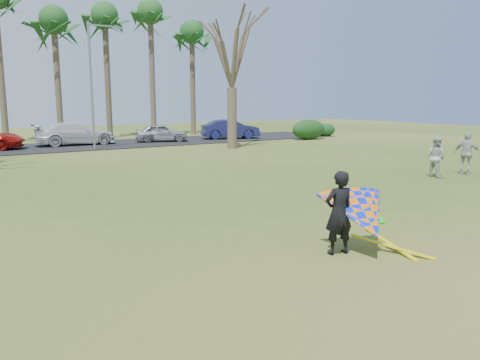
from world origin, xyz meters
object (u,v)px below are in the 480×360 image
pedestrian_a (436,157)px  kite_flyer (360,214)px  car_4 (162,133)px  bare_tree_right (232,47)px  car_5 (230,129)px  car_3 (75,134)px  streetlight (94,80)px  pedestrian_b (467,153)px

pedestrian_a → kite_flyer: bearing=119.2°
car_4 → kite_flyer: bearing=-176.1°
bare_tree_right → car_5: (3.75, 6.12, -5.73)m
car_3 → streetlight: bearing=-172.5°
car_4 → pedestrian_a: 21.50m
streetlight → pedestrian_a: streetlight is taller
bare_tree_right → streetlight: size_ratio=1.15×
car_5 → pedestrian_b: (-1.27, -21.09, 0.09)m
car_4 → car_5: 5.86m
car_3 → car_5: car_3 is taller
car_4 → kite_flyer: (-7.37, -26.42, 0.13)m
car_3 → car_5: (12.00, -1.54, -0.02)m
car_3 → car_4: car_3 is taller
pedestrian_a → bare_tree_right: bearing=5.8°
car_5 → pedestrian_b: bearing=-165.6°
pedestrian_a → pedestrian_b: bearing=-99.4°
car_4 → pedestrian_b: 22.15m
bare_tree_right → kite_flyer: bare_tree_right is taller
bare_tree_right → car_3: bare_tree_right is taller
car_4 → pedestrian_a: (2.88, -21.31, 0.12)m
streetlight → car_3: size_ratio=1.46×
streetlight → car_5: 12.33m
pedestrian_b → car_3: bearing=9.9°
car_3 → car_5: size_ratio=1.17×
kite_flyer → pedestrian_a: bearing=26.5°
streetlight → pedestrian_b: (10.32, -18.97, -3.54)m
car_5 → kite_flyer: kite_flyer is taller
bare_tree_right → car_5: size_ratio=1.96×
pedestrian_a → car_4: bearing=10.4°
car_3 → car_4: bearing=-97.8°
car_3 → pedestrian_a: (9.05, -22.27, -0.00)m
car_3 → pedestrian_a: 24.04m
car_5 → streetlight: bearing=118.2°
car_3 → pedestrian_b: size_ratio=2.96×
car_3 → pedestrian_a: pedestrian_a is taller
pedestrian_a → kite_flyer: size_ratio=0.71×
bare_tree_right → car_5: 9.19m
streetlight → car_5: streetlight is taller
car_3 → bare_tree_right: bearing=-131.8°
pedestrian_b → pedestrian_a: bearing=62.4°
streetlight → pedestrian_b: 21.89m
bare_tree_right → pedestrian_b: (2.48, -14.97, -5.64)m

